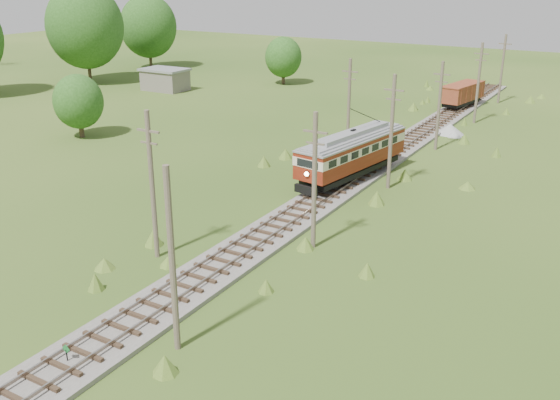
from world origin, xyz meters
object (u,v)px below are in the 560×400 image
Objects in this scene: gravel_pile at (451,130)px; streetcar at (352,151)px; switch_marker at (67,353)px; gondola at (462,93)px.

streetcar is at bearing -97.51° from gravel_pile.
switch_marker is 0.13× the size of gondola.
gravel_pile is (2.77, 49.02, -0.12)m from switch_marker.
gondola is at bearing 100.83° from gravel_pile.
switch_marker is at bearing -81.24° from streetcar.
gondola is (0.00, 32.93, -0.66)m from streetcar.
gondola is at bearing 99.14° from streetcar.
streetcar is 1.54× the size of gondola.
gondola is 2.54× the size of gravel_pile.
switch_marker is 29.58m from streetcar.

